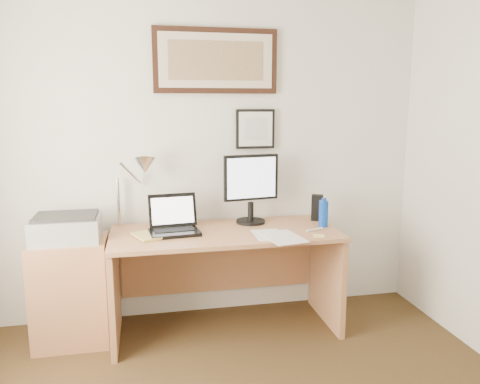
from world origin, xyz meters
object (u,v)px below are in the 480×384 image
object	(u,v)px
water_bottle	(323,214)
book	(137,238)
side_cabinet	(72,291)
laptop	(174,224)
printer	(66,228)
lcd_monitor	(251,185)
desk	(223,259)

from	to	relation	value
water_bottle	book	world-z (taller)	water_bottle
side_cabinet	book	bearing A→B (deg)	-15.37
laptop	printer	distance (m)	0.72
side_cabinet	lcd_monitor	bearing A→B (deg)	5.96
book	printer	bearing A→B (deg)	164.36
book	desk	bearing A→B (deg)	14.72
book	laptop	size ratio (longest dim) A/B	0.66
side_cabinet	desk	distance (m)	1.08
desk	lcd_monitor	distance (m)	0.58
printer	lcd_monitor	bearing A→B (deg)	5.79
desk	lcd_monitor	xyz separation A→B (m)	(0.23, 0.10, 0.53)
laptop	printer	size ratio (longest dim) A/B	0.83
lcd_monitor	printer	bearing A→B (deg)	-174.21
printer	book	bearing A→B (deg)	-15.64
desk	side_cabinet	bearing A→B (deg)	-178.11
laptop	printer	bearing A→B (deg)	179.18
side_cabinet	printer	size ratio (longest dim) A/B	1.66
water_bottle	printer	xyz separation A→B (m)	(-1.81, 0.07, -0.03)
water_bottle	desk	world-z (taller)	water_bottle
lcd_monitor	laptop	bearing A→B (deg)	-166.38
water_bottle	lcd_monitor	xyz separation A→B (m)	(-0.50, 0.21, 0.19)
side_cabinet	laptop	world-z (taller)	laptop
desk	laptop	distance (m)	0.46
side_cabinet	printer	world-z (taller)	printer
side_cabinet	printer	bearing A→B (deg)	139.11
side_cabinet	lcd_monitor	distance (m)	1.47
side_cabinet	book	world-z (taller)	book
lcd_monitor	printer	world-z (taller)	lcd_monitor
desk	printer	xyz separation A→B (m)	(-1.07, -0.03, 0.30)
side_cabinet	book	xyz separation A→B (m)	(0.46, -0.13, 0.39)
side_cabinet	laptop	distance (m)	0.84
book	lcd_monitor	distance (m)	0.93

